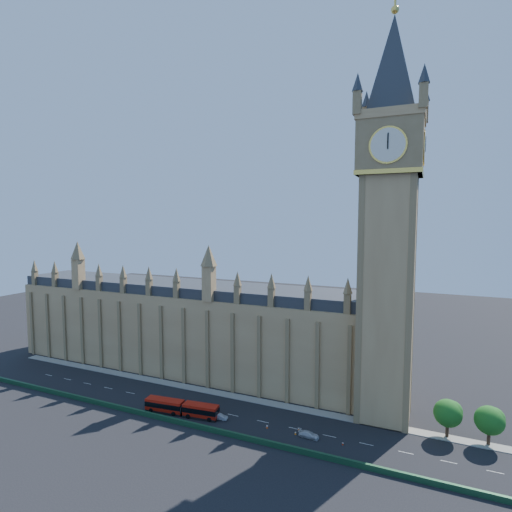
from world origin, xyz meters
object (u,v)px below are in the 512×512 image
at_px(car_white, 309,435).
at_px(red_bus, 182,408).
at_px(car_grey, 205,413).
at_px(car_silver, 220,417).

bearing_deg(car_white, red_bus, 96.89).
bearing_deg(car_grey, car_white, -82.58).
bearing_deg(car_white, car_silver, 94.43).
xyz_separation_m(car_grey, car_silver, (4.00, 0.23, -0.11)).
xyz_separation_m(red_bus, car_white, (31.81, 2.34, -1.05)).
xyz_separation_m(red_bus, car_silver, (9.84, 1.67, -1.08)).
relative_size(car_grey, car_white, 0.96).
bearing_deg(car_white, car_grey, 94.67).
height_order(car_silver, car_white, car_white).
relative_size(red_bus, car_grey, 4.41).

